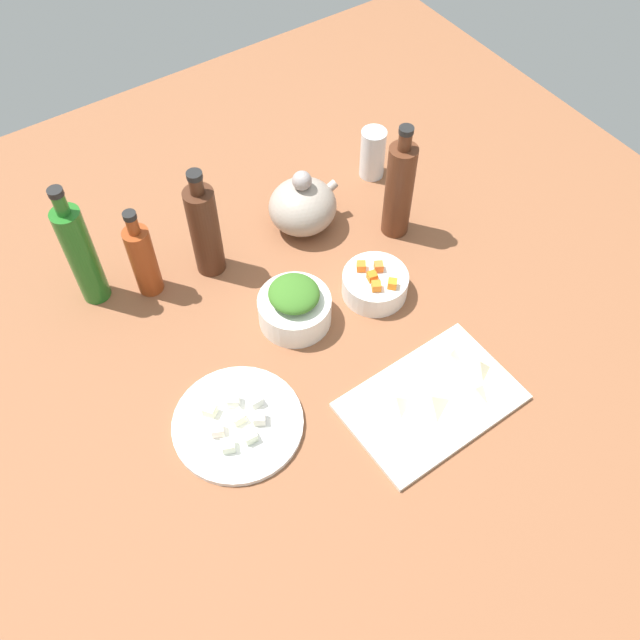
# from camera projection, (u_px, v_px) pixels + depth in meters

# --- Properties ---
(tabletop) EXTENTS (1.90, 1.90, 0.03)m
(tabletop) POSITION_uv_depth(u_px,v_px,m) (320.00, 339.00, 1.39)
(tabletop) COLOR brown
(tabletop) RESTS_ON ground
(cutting_board) EXTENTS (0.32, 0.21, 0.01)m
(cutting_board) POSITION_uv_depth(u_px,v_px,m) (431.00, 401.00, 1.28)
(cutting_board) COLOR silver
(cutting_board) RESTS_ON tabletop
(plate_tofu) EXTENTS (0.24, 0.24, 0.01)m
(plate_tofu) POSITION_uv_depth(u_px,v_px,m) (238.00, 424.00, 1.25)
(plate_tofu) COLOR white
(plate_tofu) RESTS_ON tabletop
(bowl_greens) EXTENTS (0.15, 0.15, 0.06)m
(bowl_greens) POSITION_uv_depth(u_px,v_px,m) (295.00, 310.00, 1.37)
(bowl_greens) COLOR white
(bowl_greens) RESTS_ON tabletop
(bowl_carrots) EXTENTS (0.13, 0.13, 0.05)m
(bowl_carrots) POSITION_uv_depth(u_px,v_px,m) (375.00, 284.00, 1.42)
(bowl_carrots) COLOR white
(bowl_carrots) RESTS_ON tabletop
(teapot) EXTENTS (0.17, 0.14, 0.15)m
(teapot) POSITION_uv_depth(u_px,v_px,m) (303.00, 206.00, 1.50)
(teapot) COLOR #A29587
(teapot) RESTS_ON tabletop
(bottle_0) EXTENTS (0.06, 0.06, 0.29)m
(bottle_0) POSITION_uv_depth(u_px,v_px,m) (81.00, 254.00, 1.34)
(bottle_0) COLOR #236921
(bottle_0) RESTS_ON tabletop
(bottle_1) EXTENTS (0.06, 0.06, 0.26)m
(bottle_1) POSITION_uv_depth(u_px,v_px,m) (205.00, 230.00, 1.39)
(bottle_1) COLOR #452415
(bottle_1) RESTS_ON tabletop
(bottle_2) EXTENTS (0.06, 0.06, 0.28)m
(bottle_2) POSITION_uv_depth(u_px,v_px,m) (399.00, 189.00, 1.45)
(bottle_2) COLOR #542B19
(bottle_2) RESTS_ON tabletop
(bottle_3) EXTENTS (0.05, 0.05, 0.22)m
(bottle_3) POSITION_uv_depth(u_px,v_px,m) (143.00, 259.00, 1.37)
(bottle_3) COLOR #923B17
(bottle_3) RESTS_ON tabletop
(drinking_glass_0) EXTENTS (0.06, 0.06, 0.12)m
(drinking_glass_0) POSITION_uv_depth(u_px,v_px,m) (373.00, 153.00, 1.60)
(drinking_glass_0) COLOR white
(drinking_glass_0) RESTS_ON tabletop
(carrot_cube_0) EXTENTS (0.02, 0.02, 0.02)m
(carrot_cube_0) POSITION_uv_depth(u_px,v_px,m) (361.00, 266.00, 1.40)
(carrot_cube_0) COLOR orange
(carrot_cube_0) RESTS_ON bowl_carrots
(carrot_cube_1) EXTENTS (0.03, 0.03, 0.02)m
(carrot_cube_1) POSITION_uv_depth(u_px,v_px,m) (392.00, 284.00, 1.37)
(carrot_cube_1) COLOR orange
(carrot_cube_1) RESTS_ON bowl_carrots
(carrot_cube_2) EXTENTS (0.02, 0.02, 0.02)m
(carrot_cube_2) POSITION_uv_depth(u_px,v_px,m) (379.00, 267.00, 1.40)
(carrot_cube_2) COLOR orange
(carrot_cube_2) RESTS_ON bowl_carrots
(carrot_cube_3) EXTENTS (0.02, 0.02, 0.02)m
(carrot_cube_3) POSITION_uv_depth(u_px,v_px,m) (372.00, 276.00, 1.38)
(carrot_cube_3) COLOR orange
(carrot_cube_3) RESTS_ON bowl_carrots
(carrot_cube_4) EXTENTS (0.02, 0.02, 0.02)m
(carrot_cube_4) POSITION_uv_depth(u_px,v_px,m) (377.00, 287.00, 1.37)
(carrot_cube_4) COLOR orange
(carrot_cube_4) RESTS_ON bowl_carrots
(chopped_greens_mound) EXTENTS (0.12, 0.12, 0.04)m
(chopped_greens_mound) POSITION_uv_depth(u_px,v_px,m) (294.00, 294.00, 1.33)
(chopped_greens_mound) COLOR #396D23
(chopped_greens_mound) RESTS_ON bowl_greens
(tofu_cube_0) EXTENTS (0.03, 0.03, 0.02)m
(tofu_cube_0) POSITION_uv_depth(u_px,v_px,m) (210.00, 410.00, 1.25)
(tofu_cube_0) COLOR #F0F6CE
(tofu_cube_0) RESTS_ON plate_tofu
(tofu_cube_1) EXTENTS (0.02, 0.02, 0.02)m
(tofu_cube_1) POSITION_uv_depth(u_px,v_px,m) (250.00, 436.00, 1.22)
(tofu_cube_1) COLOR white
(tofu_cube_1) RESTS_ON plate_tofu
(tofu_cube_2) EXTENTS (0.02, 0.02, 0.02)m
(tofu_cube_2) POSITION_uv_depth(u_px,v_px,m) (255.00, 401.00, 1.26)
(tofu_cube_2) COLOR silver
(tofu_cube_2) RESTS_ON plate_tofu
(tofu_cube_3) EXTENTS (0.02, 0.02, 0.02)m
(tofu_cube_3) POSITION_uv_depth(u_px,v_px,m) (238.00, 417.00, 1.24)
(tofu_cube_3) COLOR #FCF5CC
(tofu_cube_3) RESTS_ON plate_tofu
(tofu_cube_4) EXTENTS (0.03, 0.03, 0.02)m
(tofu_cube_4) POSITION_uv_depth(u_px,v_px,m) (234.00, 400.00, 1.26)
(tofu_cube_4) COLOR silver
(tofu_cube_4) RESTS_ON plate_tofu
(tofu_cube_5) EXTENTS (0.03, 0.03, 0.02)m
(tofu_cube_5) POSITION_uv_depth(u_px,v_px,m) (228.00, 446.00, 1.21)
(tofu_cube_5) COLOR white
(tofu_cube_5) RESTS_ON plate_tofu
(tofu_cube_6) EXTENTS (0.03, 0.03, 0.02)m
(tofu_cube_6) POSITION_uv_depth(u_px,v_px,m) (259.00, 418.00, 1.24)
(tofu_cube_6) COLOR white
(tofu_cube_6) RESTS_ON plate_tofu
(tofu_cube_7) EXTENTS (0.03, 0.03, 0.02)m
(tofu_cube_7) POSITION_uv_depth(u_px,v_px,m) (217.00, 430.00, 1.22)
(tofu_cube_7) COLOR #F8E1D1
(tofu_cube_7) RESTS_ON plate_tofu
(dumpling_0) EXTENTS (0.06, 0.06, 0.03)m
(dumpling_0) POSITION_uv_depth(u_px,v_px,m) (449.00, 357.00, 1.31)
(dumpling_0) COLOR beige
(dumpling_0) RESTS_ON cutting_board
(dumpling_1) EXTENTS (0.07, 0.07, 0.03)m
(dumpling_1) POSITION_uv_depth(u_px,v_px,m) (430.00, 401.00, 1.26)
(dumpling_1) COLOR beige
(dumpling_1) RESTS_ON cutting_board
(dumpling_2) EXTENTS (0.08, 0.08, 0.02)m
(dumpling_2) POSITION_uv_depth(u_px,v_px,m) (405.00, 440.00, 1.21)
(dumpling_2) COLOR beige
(dumpling_2) RESTS_ON cutting_board
(dumpling_3) EXTENTS (0.06, 0.06, 0.02)m
(dumpling_3) POSITION_uv_depth(u_px,v_px,m) (396.00, 401.00, 1.26)
(dumpling_3) COLOR beige
(dumpling_3) RESTS_ON cutting_board
(dumpling_4) EXTENTS (0.05, 0.06, 0.02)m
(dumpling_4) POSITION_uv_depth(u_px,v_px,m) (475.00, 392.00, 1.27)
(dumpling_4) COLOR beige
(dumpling_4) RESTS_ON cutting_board
(dumpling_5) EXTENTS (0.05, 0.05, 0.03)m
(dumpling_5) POSITION_uv_depth(u_px,v_px,m) (479.00, 365.00, 1.30)
(dumpling_5) COLOR beige
(dumpling_5) RESTS_ON cutting_board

